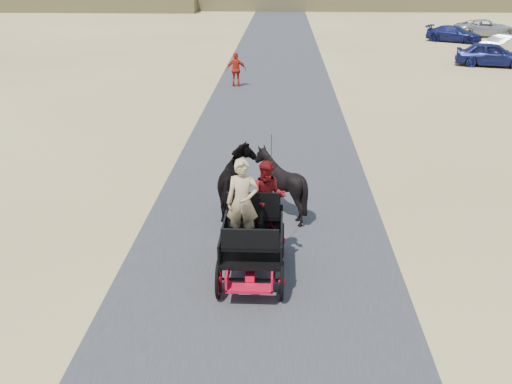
{
  "coord_description": "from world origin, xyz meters",
  "views": [
    {
      "loc": [
        0.41,
        -12.9,
        6.19
      ],
      "look_at": [
        -0.15,
        -0.86,
        1.2
      ],
      "focal_mm": 40.0,
      "sensor_mm": 36.0,
      "label": 1
    }
  ],
  "objects_px": {
    "car_c": "(454,34)",
    "car_d": "(486,28)",
    "car_a": "(492,54)",
    "car_b": "(512,46)",
    "carriage": "(252,258)",
    "horse_left": "(237,183)",
    "pedestrian": "(236,70)",
    "horse_right": "(280,184)"
  },
  "relations": [
    {
      "from": "car_a",
      "to": "car_d",
      "type": "distance_m",
      "value": 14.69
    },
    {
      "from": "car_b",
      "to": "carriage",
      "type": "bearing_deg",
      "value": 124.0
    },
    {
      "from": "horse_right",
      "to": "car_b",
      "type": "relative_size",
      "value": 0.38
    },
    {
      "from": "horse_left",
      "to": "horse_right",
      "type": "bearing_deg",
      "value": -180.0
    },
    {
      "from": "carriage",
      "to": "pedestrian",
      "type": "height_order",
      "value": "pedestrian"
    },
    {
      "from": "carriage",
      "to": "pedestrian",
      "type": "bearing_deg",
      "value": 95.53
    },
    {
      "from": "carriage",
      "to": "car_a",
      "type": "height_order",
      "value": "car_a"
    },
    {
      "from": "horse_right",
      "to": "car_b",
      "type": "bearing_deg",
      "value": -120.62
    },
    {
      "from": "carriage",
      "to": "horse_right",
      "type": "bearing_deg",
      "value": 79.61
    },
    {
      "from": "horse_right",
      "to": "car_d",
      "type": "height_order",
      "value": "horse_right"
    },
    {
      "from": "car_b",
      "to": "car_c",
      "type": "xyz_separation_m",
      "value": [
        -1.74,
        7.48,
        -0.13
      ]
    },
    {
      "from": "pedestrian",
      "to": "car_d",
      "type": "height_order",
      "value": "pedestrian"
    },
    {
      "from": "horse_right",
      "to": "car_c",
      "type": "distance_m",
      "value": 35.44
    },
    {
      "from": "carriage",
      "to": "horse_left",
      "type": "relative_size",
      "value": 1.2
    },
    {
      "from": "carriage",
      "to": "car_d",
      "type": "height_order",
      "value": "car_d"
    },
    {
      "from": "car_b",
      "to": "car_c",
      "type": "distance_m",
      "value": 7.68
    },
    {
      "from": "carriage",
      "to": "car_b",
      "type": "height_order",
      "value": "car_b"
    },
    {
      "from": "pedestrian",
      "to": "car_b",
      "type": "bearing_deg",
      "value": -156.47
    },
    {
      "from": "car_c",
      "to": "car_d",
      "type": "height_order",
      "value": "car_d"
    },
    {
      "from": "carriage",
      "to": "pedestrian",
      "type": "relative_size",
      "value": 1.39
    },
    {
      "from": "car_d",
      "to": "car_a",
      "type": "bearing_deg",
      "value": 162.86
    },
    {
      "from": "horse_right",
      "to": "pedestrian",
      "type": "relative_size",
      "value": 0.98
    },
    {
      "from": "horse_left",
      "to": "car_d",
      "type": "distance_m",
      "value": 40.42
    },
    {
      "from": "car_c",
      "to": "pedestrian",
      "type": "bearing_deg",
      "value": 169.46
    },
    {
      "from": "car_a",
      "to": "car_c",
      "type": "distance_m",
      "value": 10.72
    },
    {
      "from": "car_a",
      "to": "car_c",
      "type": "height_order",
      "value": "car_a"
    },
    {
      "from": "horse_left",
      "to": "pedestrian",
      "type": "relative_size",
      "value": 1.16
    },
    {
      "from": "car_a",
      "to": "car_d",
      "type": "height_order",
      "value": "car_a"
    },
    {
      "from": "car_a",
      "to": "carriage",
      "type": "bearing_deg",
      "value": 168.15
    },
    {
      "from": "carriage",
      "to": "horse_left",
      "type": "height_order",
      "value": "horse_left"
    },
    {
      "from": "car_a",
      "to": "car_b",
      "type": "relative_size",
      "value": 0.94
    },
    {
      "from": "horse_left",
      "to": "car_c",
      "type": "distance_m",
      "value": 35.87
    },
    {
      "from": "carriage",
      "to": "car_a",
      "type": "distance_m",
      "value": 28.4
    },
    {
      "from": "carriage",
      "to": "car_c",
      "type": "distance_m",
      "value": 38.43
    },
    {
      "from": "car_a",
      "to": "horse_left",
      "type": "bearing_deg",
      "value": 164.02
    },
    {
      "from": "car_c",
      "to": "car_d",
      "type": "xyz_separation_m",
      "value": [
        3.52,
        3.38,
        0.08
      ]
    },
    {
      "from": "car_c",
      "to": "car_d",
      "type": "distance_m",
      "value": 4.88
    },
    {
      "from": "carriage",
      "to": "car_b",
      "type": "xyz_separation_m",
      "value": [
        15.57,
        28.37,
        0.38
      ]
    },
    {
      "from": "car_a",
      "to": "car_d",
      "type": "relative_size",
      "value": 0.85
    },
    {
      "from": "carriage",
      "to": "car_c",
      "type": "bearing_deg",
      "value": 68.91
    },
    {
      "from": "horse_right",
      "to": "pedestrian",
      "type": "xyz_separation_m",
      "value": [
        -2.35,
        15.61,
        0.01
      ]
    },
    {
      "from": "car_c",
      "to": "carriage",
      "type": "bearing_deg",
      "value": -169.44
    }
  ]
}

